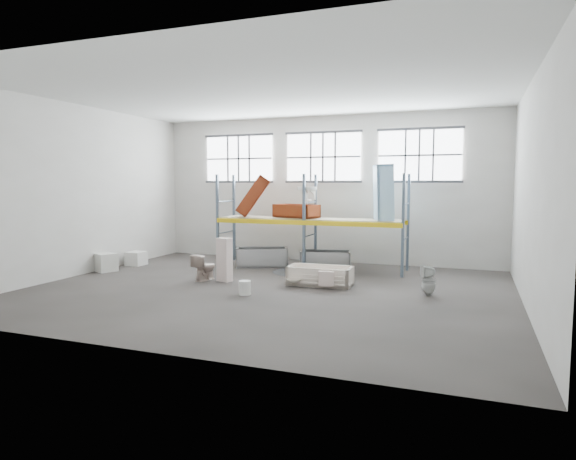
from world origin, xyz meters
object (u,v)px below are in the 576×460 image
at_px(rust_tub_flat, 296,211).
at_px(carton_near, 105,262).
at_px(cistern_tall, 224,260).
at_px(toilet_white, 429,280).
at_px(toilet_beige, 205,267).
at_px(steel_tub_left, 262,257).
at_px(steel_tub_right, 326,260).
at_px(blue_tub_upright, 383,194).
at_px(bucket, 245,288).
at_px(bathtub_beige, 320,276).

bearing_deg(rust_tub_flat, carton_near, -151.52).
height_order(cistern_tall, toilet_white, cistern_tall).
xyz_separation_m(toilet_beige, steel_tub_left, (0.57, 2.72, -0.07)).
bearing_deg(steel_tub_right, rust_tub_flat, 175.52).
relative_size(blue_tub_upright, carton_near, 2.69).
bearing_deg(rust_tub_flat, cistern_tall, -109.34).
bearing_deg(steel_tub_left, rust_tub_flat, 17.28).
bearing_deg(toilet_white, toilet_beige, -112.49).
xyz_separation_m(cistern_tall, steel_tub_left, (-0.02, 2.65, -0.30)).
bearing_deg(toilet_beige, bucket, 158.17).
xyz_separation_m(steel_tub_right, carton_near, (-6.29, -2.78, -0.01)).
distance_m(rust_tub_flat, carton_near, 6.18).
xyz_separation_m(bathtub_beige, cistern_tall, (-2.63, -0.46, 0.35)).
xyz_separation_m(cistern_tall, bucket, (1.24, -1.30, -0.43)).
relative_size(toilet_beige, bucket, 2.18).
relative_size(bathtub_beige, rust_tub_flat, 1.15).
bearing_deg(rust_tub_flat, steel_tub_right, -4.48).
distance_m(rust_tub_flat, bucket, 4.60).
bearing_deg(bathtub_beige, rust_tub_flat, 120.27).
xyz_separation_m(steel_tub_left, steel_tub_right, (2.10, 0.25, -0.02)).
xyz_separation_m(steel_tub_left, blue_tub_upright, (3.87, 0.30, 2.09)).
bearing_deg(cistern_tall, toilet_beige, -158.16).
relative_size(toilet_white, bucket, 2.15).
height_order(toilet_white, steel_tub_left, toilet_white).
distance_m(steel_tub_left, steel_tub_right, 2.11).
relative_size(bathtub_beige, toilet_white, 2.31).
xyz_separation_m(cistern_tall, carton_near, (-4.22, 0.13, -0.33)).
distance_m(bathtub_beige, steel_tub_left, 3.44).
distance_m(bucket, carton_near, 5.64).
height_order(cistern_tall, blue_tub_upright, blue_tub_upright).
bearing_deg(steel_tub_left, toilet_beige, -101.95).
relative_size(cistern_tall, carton_near, 1.86).
xyz_separation_m(toilet_beige, rust_tub_flat, (1.64, 3.05, 1.45)).
relative_size(toilet_beige, blue_tub_upright, 0.43).
distance_m(steel_tub_left, blue_tub_upright, 4.41).
xyz_separation_m(toilet_beige, toilet_white, (6.05, 0.25, -0.01)).
height_order(bathtub_beige, bucket, bathtub_beige).
distance_m(cistern_tall, steel_tub_right, 3.58).
distance_m(steel_tub_left, carton_near, 4.90).
bearing_deg(bathtub_beige, steel_tub_left, 138.59).
relative_size(rust_tub_flat, bucket, 4.34).
relative_size(steel_tub_right, blue_tub_upright, 0.90).
bearing_deg(blue_tub_upright, bathtub_beige, -116.13).
bearing_deg(toilet_beige, steel_tub_left, -89.76).
bearing_deg(bathtub_beige, toilet_white, -7.25).
xyz_separation_m(bathtub_beige, blue_tub_upright, (1.22, 2.49, 2.14)).
height_order(bathtub_beige, steel_tub_right, steel_tub_right).
bearing_deg(blue_tub_upright, rust_tub_flat, 179.33).
bearing_deg(carton_near, steel_tub_left, 31.02).
height_order(steel_tub_left, bucket, steel_tub_left).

